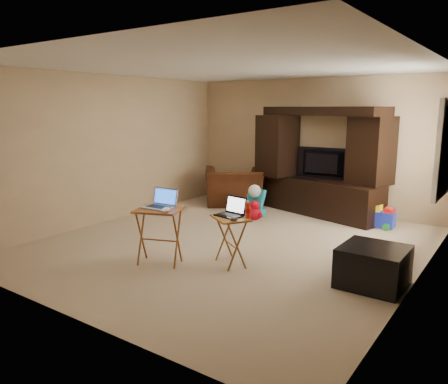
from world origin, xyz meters
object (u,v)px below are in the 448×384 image
Objects in this scene: mouse_right at (234,218)px; water_bottle at (248,210)px; mouse_left at (166,210)px; recliner at (234,186)px; laptop_left at (158,199)px; child_rocker at (251,203)px; push_toy at (379,216)px; television at (322,164)px; ottoman at (373,266)px; tray_table_right at (231,241)px; plush_toy at (255,210)px; tray_table_left at (159,236)px; entertainment_center at (321,162)px; laptop_right at (229,207)px.

mouse_right is 0.22m from water_bottle.
mouse_right is at bearing 32.23° from mouse_left.
laptop_left is (1.12, -3.39, 0.46)m from recliner.
recliner is 9.10× the size of mouse_right.
child_rocker reaches higher than push_toy.
television is at bearing 94.62° from mouse_right.
ottoman is 1.12× the size of tray_table_right.
water_bottle is at bearing 70.71° from mouse_right.
child_rocker is 2.82m from laptop_left.
water_bottle is at bearing -61.46° from plush_toy.
tray_table_left is (-2.42, -0.84, 0.13)m from ottoman.
recliner is (-1.76, -0.20, -0.61)m from entertainment_center.
water_bottle is at bearing 90.18° from recliner.
television is at bearing 56.53° from child_rocker.
water_bottle reaches higher than child_rocker.
water_bottle is (0.07, 0.20, 0.07)m from mouse_right.
child_rocker is 1.40× the size of plush_toy.
laptop_right is 0.24m from mouse_right.
entertainment_center is at bearing 55.08° from child_rocker.
tray_table_left is at bearing -113.38° from tray_table_right.
tray_table_right is 4.92× the size of mouse_right.
laptop_right is (0.74, 0.48, -0.09)m from laptop_left.
laptop_right reaches higher than water_bottle.
water_bottle reaches higher than tray_table_left.
entertainment_center is at bearing 88.59° from television.
tray_table_right is (-1.03, -2.86, 0.12)m from push_toy.
television is 3.32m from mouse_right.
recliner is 1.60× the size of tray_table_left.
mouse_left reaches higher than push_toy.
recliner is at bearing 104.03° from laptop_left.
mouse_right is (0.91, 0.34, -0.19)m from laptop_left.
tray_table_left is at bearing -157.41° from mouse_right.
television reaches higher than recliner.
tray_table_left is 1.15× the size of tray_table_right.
child_rocker is 0.73× the size of ottoman.
mouse_left is (-1.59, -3.42, 0.55)m from push_toy.
tray_table_left is 1.00m from mouse_right.
child_rocker is 3.49× the size of mouse_left.
plush_toy is at bearing 103.53° from recliner.
entertainment_center reaches higher than plush_toy.
push_toy is at bearing 41.10° from tray_table_left.
laptop_left is 1.15× the size of laptop_right.
entertainment_center is at bearing 59.45° from tray_table_left.
entertainment_center is 6.46× the size of laptop_left.
laptop_left reaches higher than mouse_left.
recliner is (-1.76, -0.24, -0.57)m from television.
tray_table_right reaches higher than plush_toy.
laptop_left is at bearing -151.35° from water_bottle.
television reaches higher than plush_toy.
recliner is at bearing 87.66° from tray_table_left.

